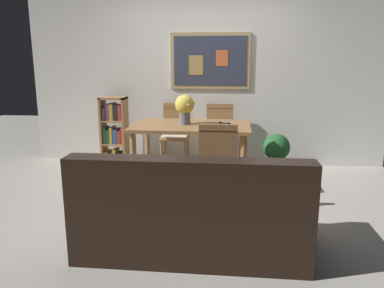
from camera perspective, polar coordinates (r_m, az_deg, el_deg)
ground_plane at (r=4.21m, az=0.33°, el=-8.60°), size 12.00×12.00×0.00m
wall_back_with_painting at (r=5.59m, az=2.06°, el=10.37°), size 5.20×0.14×2.60m
dining_table at (r=4.60m, az=-0.14°, el=1.74°), size 1.42×0.90×0.76m
dining_chair_far_right at (r=5.38m, az=4.17°, el=2.02°), size 0.40×0.41×0.91m
dining_chair_near_right at (r=3.85m, az=3.97°, el=-2.26°), size 0.40×0.41×0.91m
dining_chair_far_left at (r=5.45m, az=-2.48°, el=2.18°), size 0.40×0.41×0.91m
leather_couch at (r=3.07m, az=-0.00°, el=-10.59°), size 1.80×0.84×0.84m
bookshelf at (r=5.58m, az=-11.62°, el=1.65°), size 0.36×0.28×1.01m
potted_ivy at (r=5.37m, az=12.66°, el=-0.91°), size 0.37×0.37×0.58m
flower_vase at (r=4.57m, az=-1.10°, el=5.64°), size 0.24×0.23×0.36m
tv_remote at (r=4.64m, az=4.99°, el=3.19°), size 0.14×0.14×0.02m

